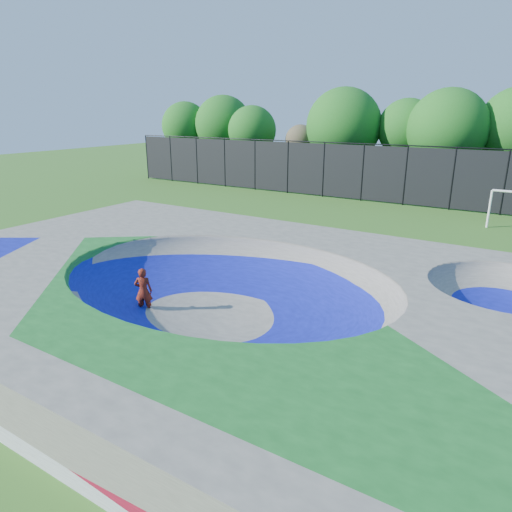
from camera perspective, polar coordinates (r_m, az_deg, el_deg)
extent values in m
plane|color=#2D611B|center=(14.61, -3.88, -7.64)|extent=(120.00, 120.00, 0.00)
cube|color=gray|center=(14.30, -3.95, -4.93)|extent=(22.00, 14.00, 1.50)
imported|color=red|center=(14.98, -13.88, -4.28)|extent=(0.67, 0.61, 1.54)
cube|color=black|center=(15.27, -13.68, -6.87)|extent=(0.74, 0.67, 0.05)
cylinder|color=white|center=(28.37, 27.15, 5.25)|extent=(0.12, 0.12, 2.09)
cylinder|color=black|center=(45.06, -13.47, 11.92)|extent=(0.09, 0.09, 4.00)
cylinder|color=black|center=(42.99, -10.57, 11.84)|extent=(0.09, 0.09, 4.00)
cylinder|color=black|center=(41.05, -7.40, 11.72)|extent=(0.09, 0.09, 4.00)
cylinder|color=black|center=(39.23, -3.92, 11.55)|extent=(0.09, 0.09, 4.00)
cylinder|color=black|center=(37.57, -0.12, 11.31)|extent=(0.09, 0.09, 4.00)
cylinder|color=black|center=(36.08, 4.00, 10.99)|extent=(0.09, 0.09, 4.00)
cylinder|color=black|center=(34.79, 8.44, 10.59)|extent=(0.09, 0.09, 4.00)
cylinder|color=black|center=(33.71, 13.17, 10.10)|extent=(0.09, 0.09, 4.00)
cylinder|color=black|center=(32.87, 18.17, 9.50)|extent=(0.09, 0.09, 4.00)
cylinder|color=black|center=(32.30, 23.37, 8.80)|extent=(0.09, 0.09, 4.00)
cylinder|color=black|center=(31.99, 28.69, 8.00)|extent=(0.09, 0.09, 4.00)
cube|color=black|center=(32.87, 18.17, 9.50)|extent=(48.00, 0.03, 3.80)
cylinder|color=black|center=(32.67, 18.51, 12.96)|extent=(48.00, 0.08, 0.08)
cylinder|color=#4A3625|center=(48.51, -8.63, 11.97)|extent=(0.44, 0.44, 2.95)
sphere|color=#195F19|center=(48.29, -8.81, 15.79)|extent=(4.71, 4.71, 4.71)
cylinder|color=#4A3625|center=(46.72, -4.02, 11.82)|extent=(0.44, 0.44, 2.82)
sphere|color=#195F19|center=(46.49, -4.11, 16.09)|extent=(5.52, 5.52, 5.52)
cylinder|color=#4A3625|center=(42.27, -0.49, 11.30)|extent=(0.44, 0.44, 2.91)
sphere|color=#195F19|center=(42.03, -0.50, 15.45)|extent=(4.28, 4.28, 4.28)
cylinder|color=#4A3625|center=(41.10, 5.45, 10.86)|extent=(0.44, 0.44, 2.67)
sphere|color=brown|center=(40.88, 5.55, 14.25)|extent=(2.60, 2.60, 2.60)
cylinder|color=#4A3625|center=(38.57, 10.57, 10.30)|extent=(0.44, 0.44, 2.83)
sphere|color=#195F19|center=(38.28, 10.89, 15.70)|extent=(5.92, 5.92, 5.92)
cylinder|color=#4A3625|center=(38.34, 17.84, 10.07)|extent=(0.44, 0.44, 3.29)
sphere|color=#195F19|center=(38.09, 18.32, 14.97)|extent=(4.39, 4.39, 4.39)
cylinder|color=#4A3625|center=(36.61, 22.14, 8.94)|extent=(0.44, 0.44, 2.86)
sphere|color=#195F19|center=(36.31, 22.81, 14.45)|extent=(5.63, 5.63, 5.63)
cylinder|color=#4A3625|center=(38.00, 29.12, 8.45)|extent=(0.44, 0.44, 3.06)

